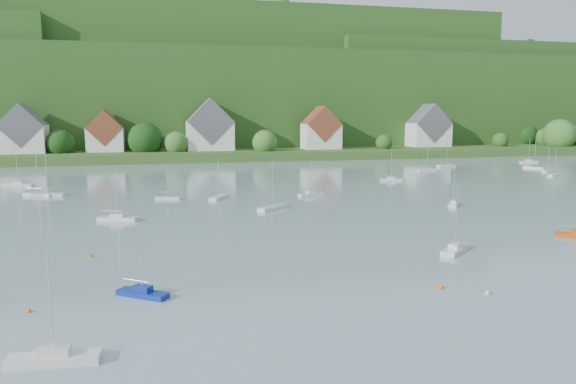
{
  "coord_description": "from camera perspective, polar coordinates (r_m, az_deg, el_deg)",
  "views": [
    {
      "loc": [
        -12.96,
        -4.39,
        15.86
      ],
      "look_at": [
        6.07,
        75.0,
        4.0
      ],
      "focal_mm": 33.93,
      "sensor_mm": 36.0,
      "label": 1
    }
  ],
  "objects": [
    {
      "name": "far_shore_strip",
      "position": [
        205.31,
        -9.85,
        4.13
      ],
      "size": [
        600.0,
        60.0,
        3.0
      ],
      "primitive_type": "cube",
      "color": "#2F501E",
      "rests_on": "ground"
    },
    {
      "name": "village_building_4",
      "position": [
        220.07,
        14.51,
        6.37
      ],
      "size": [
        15.0,
        10.4,
        16.5
      ],
      "color": "silver",
      "rests_on": "far_shore_strip"
    },
    {
      "name": "village_building_3",
      "position": [
        199.13,
        3.47,
        6.4
      ],
      "size": [
        13.0,
        10.4,
        15.5
      ],
      "color": "silver",
      "rests_on": "far_shore_strip"
    },
    {
      "name": "mooring_buoy_3",
      "position": [
        64.74,
        -19.97,
        -6.42
      ],
      "size": [
        0.45,
        0.45,
        0.45
      ],
      "primitive_type": "sphere",
      "color": "orange",
      "rests_on": "ground"
    },
    {
      "name": "village_building_2",
      "position": [
        193.31,
        -8.2,
        6.52
      ],
      "size": [
        16.0,
        11.44,
        18.0
      ],
      "color": "silver",
      "rests_on": "far_shore_strip"
    },
    {
      "name": "village_building_1",
      "position": [
        194.27,
        -18.6,
        5.74
      ],
      "size": [
        12.0,
        9.36,
        14.0
      ],
      "color": "silver",
      "rests_on": "far_shore_strip"
    },
    {
      "name": "near_sailboat_0",
      "position": [
        39.23,
        -23.33,
        -15.61
      ],
      "size": [
        5.83,
        2.03,
        7.73
      ],
      "rotation": [
        0.0,
        0.0,
        -0.07
      ],
      "color": "silver",
      "rests_on": "ground"
    },
    {
      "name": "village_building_0",
      "position": [
        196.06,
        -25.99,
        5.58
      ],
      "size": [
        14.0,
        10.4,
        16.0
      ],
      "color": "silver",
      "rests_on": "far_shore_strip"
    },
    {
      "name": "near_sailboat_3",
      "position": [
        65.83,
        17.12,
        -5.67
      ],
      "size": [
        5.35,
        5.07,
        7.78
      ],
      "rotation": [
        0.0,
        0.0,
        0.74
      ],
      "color": "silver",
      "rests_on": "ground"
    },
    {
      "name": "forested_ridge",
      "position": [
        273.38,
        -10.83,
        9.59
      ],
      "size": [
        620.0,
        181.22,
        69.89
      ],
      "color": "#204415",
      "rests_on": "ground"
    },
    {
      "name": "near_sailboat_1",
      "position": [
        49.83,
        -15.0,
        -10.11
      ],
      "size": [
        4.65,
        3.95,
        6.47
      ],
      "rotation": [
        0.0,
        0.0,
        -0.64
      ],
      "color": "navy",
      "rests_on": "ground"
    },
    {
      "name": "mooring_buoy_2",
      "position": [
        52.26,
        15.71,
        -9.72
      ],
      "size": [
        0.5,
        0.5,
        0.5
      ],
      "primitive_type": "sphere",
      "color": "orange",
      "rests_on": "ground"
    },
    {
      "name": "mooring_buoy_1",
      "position": [
        51.92,
        20.16,
        -10.04
      ],
      "size": [
        0.46,
        0.46,
        0.46
      ],
      "primitive_type": "sphere",
      "color": "silver",
      "rests_on": "ground"
    },
    {
      "name": "far_sailboat_cluster",
      "position": [
        122.38,
        -4.07,
        0.97
      ],
      "size": [
        197.16,
        72.17,
        8.71
      ],
      "color": "silver",
      "rests_on": "ground"
    },
    {
      "name": "mooring_buoy_5",
      "position": [
        49.32,
        -25.51,
        -11.32
      ],
      "size": [
        0.39,
        0.39,
        0.39
      ],
      "primitive_type": "sphere",
      "color": "orange",
      "rests_on": "ground"
    }
  ]
}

